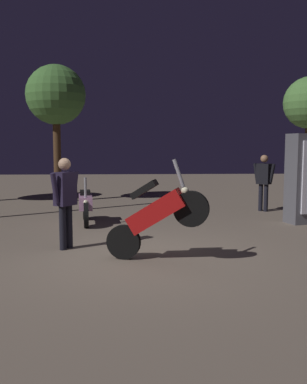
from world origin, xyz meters
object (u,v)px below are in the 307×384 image
at_px(motorcycle_pink_parked_left, 85,205).
at_px(person_rider_beside, 65,195).
at_px(motorcycle_red_foreground, 156,215).
at_px(person_bystander_far, 264,178).

bearing_deg(motorcycle_pink_parked_left, person_rider_beside, -9.01).
relative_size(motorcycle_pink_parked_left, person_rider_beside, 1.03).
bearing_deg(motorcycle_red_foreground, person_bystander_far, 73.97).
bearing_deg(person_bystander_far, motorcycle_pink_parked_left, -27.31).
xyz_separation_m(motorcycle_pink_parked_left, person_bystander_far, (4.74, 1.64, 0.49)).
height_order(motorcycle_red_foreground, motorcycle_pink_parked_left, motorcycle_red_foreground).
distance_m(motorcycle_red_foreground, motorcycle_pink_parked_left, 3.73).
distance_m(motorcycle_pink_parked_left, person_rider_beside, 2.57).
height_order(person_rider_beside, person_bystander_far, person_rider_beside).
bearing_deg(motorcycle_red_foreground, person_rider_beside, 166.93).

